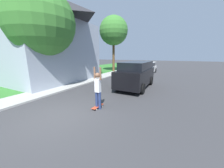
% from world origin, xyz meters
% --- Properties ---
extents(ground_plane, '(120.00, 120.00, 0.00)m').
position_xyz_m(ground_plane, '(0.00, 0.00, 0.00)').
color(ground_plane, '#333335').
extents(lawn, '(10.00, 80.00, 0.08)m').
position_xyz_m(lawn, '(-8.00, 6.00, 0.04)').
color(lawn, '#2D6B28').
rests_on(lawn, ground_plane).
extents(sidewalk, '(1.80, 80.00, 0.10)m').
position_xyz_m(sidewalk, '(-3.60, 6.00, 0.05)').
color(sidewalk, '#9E9E99').
rests_on(sidewalk, ground_plane).
extents(house, '(9.60, 8.83, 8.65)m').
position_xyz_m(house, '(-8.20, 5.13, 4.59)').
color(house, '#99A3B2').
rests_on(house, lawn).
extents(lawn_tree_near, '(4.69, 4.69, 7.06)m').
position_xyz_m(lawn_tree_near, '(-4.37, 2.75, 4.79)').
color(lawn_tree_near, brown).
rests_on(lawn_tree_near, lawn).
extents(lawn_tree_far, '(4.15, 4.15, 8.02)m').
position_xyz_m(lawn_tree_far, '(-4.44, 14.11, 5.99)').
color(lawn_tree_far, brown).
rests_on(lawn_tree_far, lawn).
extents(suv_parked, '(2.07, 4.83, 2.05)m').
position_xyz_m(suv_parked, '(1.55, 6.29, 1.09)').
color(suv_parked, black).
rests_on(suv_parked, ground_plane).
extents(car_down_street, '(1.89, 4.25, 1.46)m').
position_xyz_m(car_down_street, '(0.67, 15.06, 0.70)').
color(car_down_street, silver).
rests_on(car_down_street, ground_plane).
extents(skateboarder, '(0.41, 0.23, 2.03)m').
position_xyz_m(skateboarder, '(1.17, 1.40, 1.05)').
color(skateboarder, navy).
rests_on(skateboarder, ground_plane).
extents(skateboard, '(0.23, 0.78, 0.10)m').
position_xyz_m(skateboard, '(1.09, 1.46, 0.08)').
color(skateboard, '#B73D23').
rests_on(skateboard, ground_plane).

